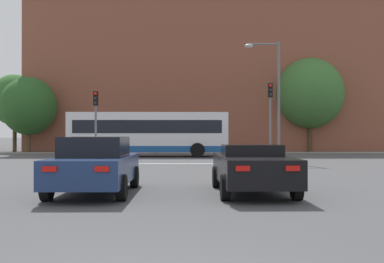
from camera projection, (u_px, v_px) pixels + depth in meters
The scene contains 14 objects.
stop_line_strip at pixel (180, 164), 25.98m from camera, with size 7.67×0.30×0.01m, color silver.
far_pavement at pixel (183, 153), 41.32m from camera, with size 68.52×2.50×0.01m, color gray.
brick_civic_building at pixel (211, 70), 52.01m from camera, with size 35.96×16.27×24.01m.
car_saloon_left at pixel (96, 165), 12.90m from camera, with size 2.02×4.71×1.53m.
car_roadster_right at pixel (252, 168), 13.01m from camera, with size 2.00×4.68×1.32m.
bus_crossing_lead at pixel (149, 133), 33.97m from camera, with size 11.12×2.65×3.11m.
traffic_light_near_right at pixel (270, 109), 27.41m from camera, with size 0.26×0.31×4.50m.
traffic_light_near_left at pixel (96, 115), 26.58m from camera, with size 0.26×0.31×3.97m.
street_lamp_junction at pixel (273, 88), 27.42m from camera, with size 2.02×0.36×6.89m.
pedestrian_waiting at pixel (169, 140), 42.18m from camera, with size 0.44×0.32×1.75m.
pedestrian_walking_east at pixel (156, 141), 41.32m from camera, with size 0.42×0.26×1.73m.
tree_by_building at pixel (29, 106), 42.32m from camera, with size 4.86×4.86×6.63m.
tree_kerbside at pixel (310, 93), 44.10m from camera, with size 6.17×6.17×8.58m.
tree_distant at pixel (15, 100), 44.28m from camera, with size 4.47×4.47×7.10m.
Camera 1 is at (0.40, -4.54, 1.61)m, focal length 45.00 mm.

